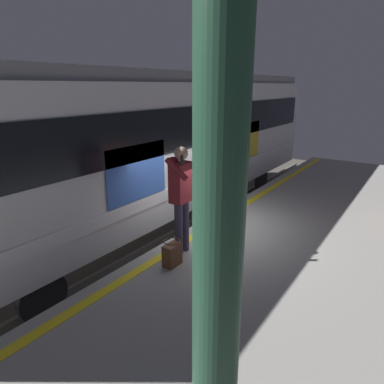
% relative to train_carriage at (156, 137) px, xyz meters
% --- Properties ---
extents(ground_plane, '(25.01, 25.01, 0.00)m').
position_rel_train_carriage_xyz_m(ground_plane, '(1.32, 2.13, -2.50)').
color(ground_plane, '#4C4742').
extents(platform, '(16.67, 4.98, 1.04)m').
position_rel_train_carriage_xyz_m(platform, '(1.32, 4.62, -1.98)').
color(platform, gray).
rests_on(platform, ground).
extents(safety_line, '(16.34, 0.16, 0.01)m').
position_rel_train_carriage_xyz_m(safety_line, '(1.32, 2.43, -1.45)').
color(safety_line, yellow).
rests_on(safety_line, platform).
extents(track_rail_near, '(21.67, 0.08, 0.16)m').
position_rel_train_carriage_xyz_m(track_rail_near, '(1.32, 0.71, -2.42)').
color(track_rail_near, slate).
rests_on(track_rail_near, ground).
extents(track_rail_far, '(21.67, 0.08, 0.16)m').
position_rel_train_carriage_xyz_m(track_rail_far, '(1.32, -0.72, -2.42)').
color(track_rail_far, slate).
rests_on(track_rail_far, ground).
extents(train_carriage, '(13.04, 2.97, 3.92)m').
position_rel_train_carriage_xyz_m(train_carriage, '(0.00, 0.00, 0.00)').
color(train_carriage, silver).
rests_on(train_carriage, ground).
extents(passenger, '(0.57, 0.55, 1.83)m').
position_rel_train_carriage_xyz_m(passenger, '(2.45, 2.60, -0.37)').
color(passenger, '#383347').
rests_on(passenger, platform).
extents(handbag, '(0.30, 0.28, 0.43)m').
position_rel_train_carriage_xyz_m(handbag, '(2.91, 2.75, -1.26)').
color(handbag, '#59331E').
rests_on(handbag, platform).
extents(station_column, '(0.33, 0.33, 4.11)m').
position_rel_train_carriage_xyz_m(station_column, '(5.01, 4.79, 0.60)').
color(station_column, '#1E3F2D').
rests_on(station_column, platform).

